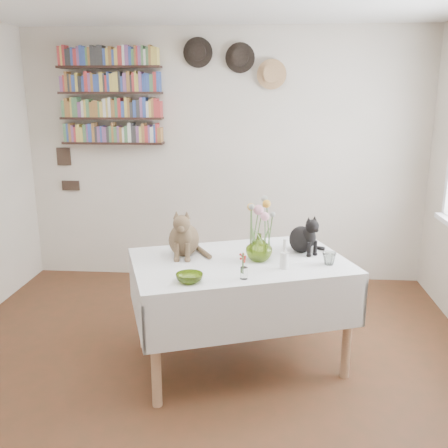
# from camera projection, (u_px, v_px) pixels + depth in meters

# --- Properties ---
(room) EXTENTS (4.08, 4.58, 2.58)m
(room) POSITION_uv_depth(u_px,v_px,m) (194.00, 208.00, 2.82)
(room) COLOR brown
(room) RESTS_ON ground
(dining_table) EXTENTS (1.66, 1.35, 0.77)m
(dining_table) POSITION_uv_depth(u_px,v_px,m) (239.00, 286.00, 3.47)
(dining_table) COLOR white
(dining_table) RESTS_ON room
(tabby_cat) EXTENTS (0.25, 0.31, 0.35)m
(tabby_cat) POSITION_uv_depth(u_px,v_px,m) (184.00, 231.00, 3.48)
(tabby_cat) COLOR brown
(tabby_cat) RESTS_ON dining_table
(black_cat) EXTENTS (0.30, 0.31, 0.29)m
(black_cat) POSITION_uv_depth(u_px,v_px,m) (302.00, 232.00, 3.56)
(black_cat) COLOR black
(black_cat) RESTS_ON dining_table
(flower_vase) EXTENTS (0.25, 0.25, 0.19)m
(flower_vase) POSITION_uv_depth(u_px,v_px,m) (259.00, 247.00, 3.38)
(flower_vase) COLOR #8BAB30
(flower_vase) RESTS_ON dining_table
(green_bowl) EXTENTS (0.18, 0.18, 0.05)m
(green_bowl) POSITION_uv_depth(u_px,v_px,m) (189.00, 278.00, 3.01)
(green_bowl) COLOR #8BAB30
(green_bowl) RESTS_ON dining_table
(drinking_glass) EXTENTS (0.12, 0.12, 0.09)m
(drinking_glass) POSITION_uv_depth(u_px,v_px,m) (329.00, 259.00, 3.31)
(drinking_glass) COLOR white
(drinking_glass) RESTS_ON dining_table
(candlestick) EXTENTS (0.06, 0.06, 0.20)m
(candlestick) POSITION_uv_depth(u_px,v_px,m) (284.00, 259.00, 3.23)
(candlestick) COLOR white
(candlestick) RESTS_ON dining_table
(berry_jar) EXTENTS (0.05, 0.05, 0.18)m
(berry_jar) POSITION_uv_depth(u_px,v_px,m) (244.00, 266.00, 3.05)
(berry_jar) COLOR white
(berry_jar) RESTS_ON dining_table
(porcelain_figurine) EXTENTS (0.05, 0.05, 0.09)m
(porcelain_figurine) POSITION_uv_depth(u_px,v_px,m) (312.00, 247.00, 3.57)
(porcelain_figurine) COLOR white
(porcelain_figurine) RESTS_ON dining_table
(flower_bouquet) EXTENTS (0.17, 0.13, 0.39)m
(flower_bouquet) POSITION_uv_depth(u_px,v_px,m) (260.00, 212.00, 3.33)
(flower_bouquet) COLOR #4C7233
(flower_bouquet) RESTS_ON flower_vase
(bookshelf_unit) EXTENTS (1.00, 0.16, 0.91)m
(bookshelf_unit) POSITION_uv_depth(u_px,v_px,m) (111.00, 97.00, 4.84)
(bookshelf_unit) COLOR black
(bookshelf_unit) RESTS_ON room
(wall_hats) EXTENTS (0.98, 0.09, 0.48)m
(wall_hats) POSITION_uv_depth(u_px,v_px,m) (236.00, 61.00, 4.69)
(wall_hats) COLOR black
(wall_hats) RESTS_ON room
(wall_art_plaques) EXTENTS (0.21, 0.02, 0.44)m
(wall_art_plaques) POSITION_uv_depth(u_px,v_px,m) (67.00, 169.00, 5.13)
(wall_art_plaques) COLOR #38281E
(wall_art_plaques) RESTS_ON room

